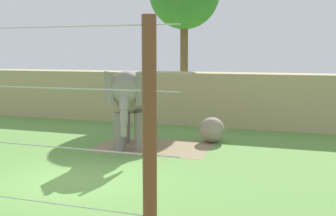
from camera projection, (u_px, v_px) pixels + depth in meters
name	position (u px, v px, depth m)	size (l,w,h in m)	color
ground_plane	(72.00, 181.00, 11.38)	(120.00, 120.00, 0.00)	#609342
dirt_patch	(154.00, 147.00, 15.53)	(4.05, 2.85, 0.01)	#937F5B
embankment_wall	(187.00, 98.00, 20.71)	(36.00, 1.80, 2.42)	tan
elephant	(131.00, 96.00, 15.13)	(2.07, 3.59, 2.75)	gray
enrichment_ball	(212.00, 130.00, 16.23)	(0.95, 0.95, 0.95)	gray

